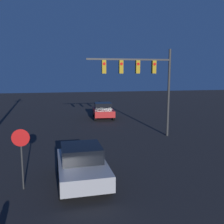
% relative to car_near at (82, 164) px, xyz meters
% --- Properties ---
extents(car_near, '(2.10, 3.91, 1.60)m').
position_rel_car_near_xyz_m(car_near, '(0.00, 0.00, 0.00)').
color(car_near, '#99999E').
rests_on(car_near, ground_plane).
extents(car_far, '(2.26, 4.00, 1.60)m').
position_rel_car_near_xyz_m(car_far, '(3.55, 14.88, 0.00)').
color(car_far, '#B21E1E').
rests_on(car_far, ground_plane).
extents(traffic_signal_mast, '(6.09, 0.30, 6.34)m').
position_rel_car_near_xyz_m(traffic_signal_mast, '(5.05, 6.77, 3.65)').
color(traffic_signal_mast, '#2D2D2D').
rests_on(traffic_signal_mast, ground_plane).
extents(stop_sign, '(0.70, 0.07, 2.49)m').
position_rel_car_near_xyz_m(stop_sign, '(-2.39, -0.11, 0.91)').
color(stop_sign, '#2D2D2D').
rests_on(stop_sign, ground_plane).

